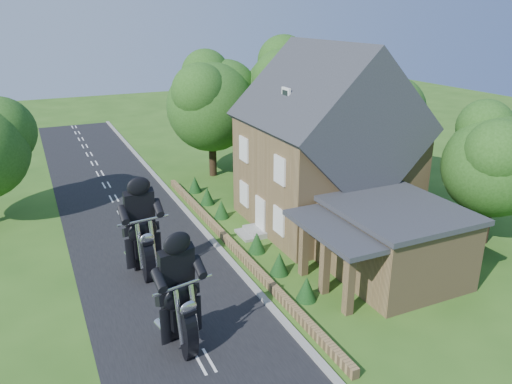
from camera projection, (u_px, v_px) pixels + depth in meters
name	position (u px, v px, depth m)	size (l,w,h in m)	color
ground	(180.00, 317.00, 20.14)	(120.00, 120.00, 0.00)	#2D5718
road	(180.00, 317.00, 20.13)	(7.00, 80.00, 0.02)	black
kerb	(261.00, 296.00, 21.56)	(0.30, 80.00, 0.12)	gray
garden_wall	(231.00, 244.00, 26.03)	(0.30, 22.00, 0.40)	#95774C
house	(326.00, 150.00, 27.93)	(9.54, 8.64, 10.24)	#95774C
annex	(392.00, 241.00, 22.76)	(7.05, 5.94, 3.44)	#95774C
tree_annex_side	(499.00, 156.00, 25.41)	(5.64, 5.20, 7.48)	black
tree_house_right	(385.00, 117.00, 32.32)	(6.51, 6.00, 8.40)	black
tree_behind_house	(296.00, 88.00, 37.40)	(7.81, 7.20, 10.08)	black
tree_behind_left	(216.00, 98.00, 36.02)	(6.94, 6.40, 9.16)	black
shrub_a	(306.00, 288.00, 21.20)	(0.90, 0.90, 1.10)	#103411
shrub_b	(279.00, 263.00, 23.33)	(0.90, 0.90, 1.10)	#103411
shrub_c	(257.00, 242.00, 25.46)	(0.90, 0.90, 1.10)	#103411
shrub_d	(221.00, 209.00, 29.72)	(0.90, 0.90, 1.10)	#103411
shrub_e	(207.00, 196.00, 31.85)	(0.90, 0.90, 1.10)	#103411
shrub_f	(195.00, 184.00, 33.99)	(0.90, 0.90, 1.10)	#103411
motorcycle_lead	(180.00, 333.00, 17.99)	(0.39, 1.53, 1.42)	black
motorcycle_follow	(144.00, 262.00, 23.07)	(0.40, 1.58, 1.47)	black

